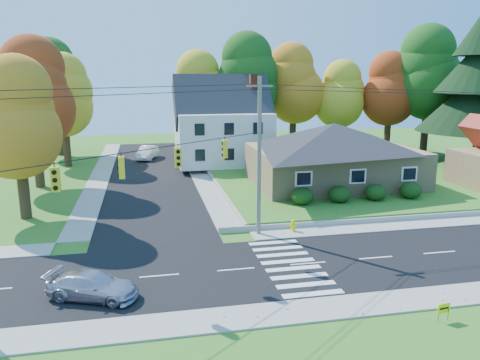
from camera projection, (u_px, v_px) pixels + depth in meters
The scene contains 24 objects.
ground at pixel (308, 264), 25.45m from camera, with size 120.00×120.00×0.00m, color #3D7923.
road_main at pixel (308, 264), 25.45m from camera, with size 90.00×8.00×0.02m, color black.
road_cross at pixel (150, 173), 48.73m from camera, with size 8.00×44.00×0.02m, color black.
sidewalk_north at pixel (282, 233), 30.22m from camera, with size 90.00×2.00×0.08m, color #9C9A90.
sidewalk_south at pixel (346, 307), 20.66m from camera, with size 90.00×2.00×0.08m, color #9C9A90.
lawn at pixel (359, 172), 48.01m from camera, with size 30.00×30.00×0.50m, color #3D7923.
ranch_house at pixel (334, 153), 41.59m from camera, with size 14.60×10.60×5.40m.
colonial_house at pixel (223, 126), 51.21m from camera, with size 10.40×8.40×9.60m.
hedge_row at pixel (358, 193), 36.03m from camera, with size 10.70×1.70×1.27m.
traffic_infrastructure at pixel (300, 166), 25.58m from camera, with size 38.10×10.66×10.00m.
tree_lot_0 at pixel (198, 90), 55.72m from camera, with size 6.72×6.72×12.51m.
tree_lot_1 at pixel (248, 79), 55.66m from camera, with size 7.84×7.84×14.60m.
tree_lot_2 at pixel (294, 84), 57.93m from camera, with size 7.28×7.28×13.56m.
tree_lot_3 at pixel (342, 94), 58.43m from camera, with size 6.16×6.16×11.47m.
tree_lot_4 at pixel (390, 89), 58.51m from camera, with size 6.72×6.72×12.51m.
tree_lot_5 at pixel (430, 73), 56.95m from camera, with size 8.40×8.40×15.64m.
tree_west_0 at pixel (16, 118), 32.02m from camera, with size 6.16×6.16×11.47m.
tree_west_1 at pixel (32, 93), 41.09m from camera, with size 7.28×7.28×13.56m.
tree_west_2 at pixel (63, 96), 50.99m from camera, with size 6.72×6.72×12.51m.
tree_west_3 at pixel (55, 83), 57.95m from camera, with size 7.84×7.84×14.60m.
silver_sedan at pixel (93, 286), 21.36m from camera, with size 1.72×4.23×1.23m, color #B7B4C9.
white_car at pixel (147, 153), 56.82m from camera, with size 1.68×4.81×1.58m, color silver.
fire_hydrant at pixel (293, 226), 30.51m from camera, with size 0.48×0.37×0.84m.
yard_sign at pixel (444, 309), 19.43m from camera, with size 0.62×0.13×0.78m.
Camera 1 is at (-8.41, -22.59, 10.05)m, focal length 35.00 mm.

